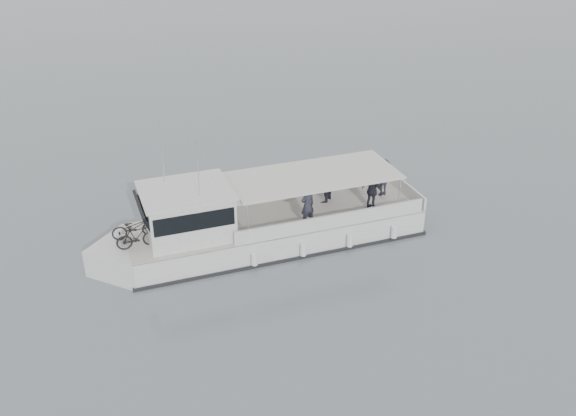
{
  "coord_description": "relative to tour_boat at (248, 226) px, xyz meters",
  "views": [
    {
      "loc": [
        2.15,
        -24.42,
        14.05
      ],
      "look_at": [
        3.86,
        -0.75,
        1.6
      ],
      "focal_mm": 40.0,
      "sensor_mm": 36.0,
      "label": 1
    }
  ],
  "objects": [
    {
      "name": "tour_boat",
      "position": [
        0.0,
        0.0,
        0.0
      ],
      "size": [
        14.15,
        6.8,
        5.96
      ],
      "rotation": [
        0.0,
        0.0,
        0.28
      ],
      "color": "white",
      "rests_on": "ground"
    },
    {
      "name": "ground",
      "position": [
        -2.16,
        1.09,
        -0.98
      ],
      "size": [
        1400.0,
        1400.0,
        0.0
      ],
      "primitive_type": "plane",
      "color": "slate",
      "rests_on": "ground"
    }
  ]
}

